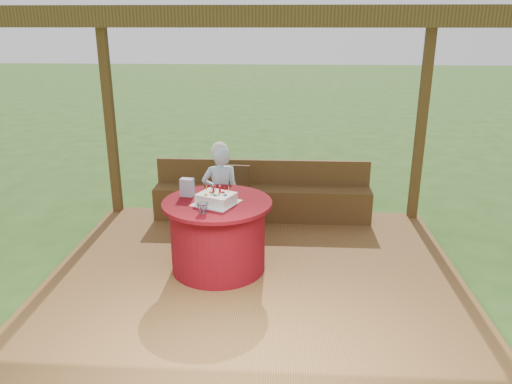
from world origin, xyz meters
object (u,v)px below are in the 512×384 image
Objects in this scene: birthday_cake at (216,198)px; drinking_glass at (203,208)px; gift_bag at (187,187)px; bench at (262,200)px; elderly_woman at (221,193)px; chair at (235,195)px; table at (218,235)px.

birthday_cake is 0.31m from drinking_glass.
gift_bag is (-0.35, 0.21, 0.04)m from birthday_cake.
bench is 2.33× the size of elderly_woman.
elderly_woman is 0.80m from birthday_cake.
chair is 1.52× the size of birthday_cake.
chair is 1.23m from gift_bag.
bench is at bearing 75.75° from birthday_cake.
gift_bag is at bearing 116.58° from drinking_glass.
bench is 0.52m from chair.
chair is at bearing 86.95° from birthday_cake.
gift_bag reaches higher than birthday_cake.
bench is 1.63m from table.
elderly_woman is 1.09m from drinking_glass.
table is at bearing 74.55° from drinking_glass.
table is 0.45m from birthday_cake.
gift_bag reaches higher than table.
birthday_cake is (0.06, -0.77, 0.21)m from elderly_woman.
table is at bearing -104.79° from bench.
elderly_woman is (-0.06, 0.72, 0.24)m from table.
birthday_cake is at bearing -93.05° from chair.
bench is at bearing 72.52° from gift_bag.
table is 2.17× the size of birthday_cake.
birthday_cake is 4.79× the size of drinking_glass.
elderly_woman reaches higher than bench.
chair reaches higher than bench.
elderly_woman is at bearing 94.50° from table.
gift_bag is 1.76× the size of drinking_glass.
chair is (0.07, 1.22, 0.04)m from table.
drinking_glass is (-0.10, -0.35, 0.45)m from table.
bench is at bearing 75.09° from drinking_glass.
drinking_glass reaches higher than chair.
gift_bag is (-0.42, -1.06, 0.45)m from chair.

